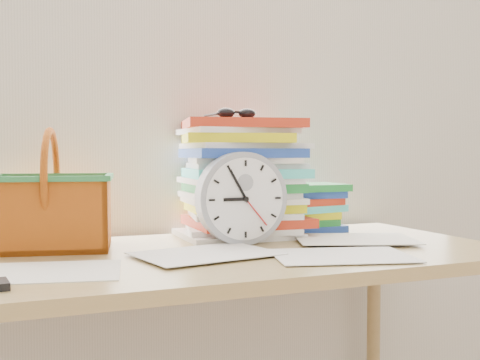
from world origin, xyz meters
name	(u,v)px	position (x,y,z in m)	size (l,w,h in m)	color
curtain	(178,48)	(0.00, 1.98, 1.30)	(2.40, 0.01, 2.50)	silver
desk	(224,281)	(0.00, 1.60, 0.68)	(1.40, 0.70, 0.75)	olive
paper_stack	(240,178)	(0.14, 1.82, 0.92)	(0.35, 0.29, 0.33)	white
clock	(241,198)	(0.08, 1.68, 0.87)	(0.24, 0.24, 0.05)	#91959E
sunglasses	(237,113)	(0.10, 1.77, 1.10)	(0.13, 0.11, 0.03)	black
book_stack	(305,208)	(0.35, 1.84, 0.82)	(0.25, 0.19, 0.15)	white
basket	(51,190)	(-0.39, 1.79, 0.90)	(0.29, 0.23, 0.29)	#BC5912
scattered_papers	(224,248)	(0.00, 1.60, 0.76)	(1.26, 0.42, 0.02)	white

